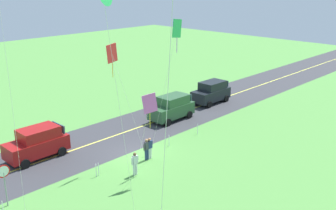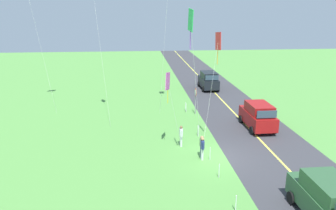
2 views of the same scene
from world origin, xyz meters
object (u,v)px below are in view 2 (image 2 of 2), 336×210
Objects in this scene: car_parked_east_far at (209,80)px; person_adult_near at (181,135)px; kite_red_low at (168,82)px; stop_sign at (196,96)px; person_adult_companion at (202,146)px; kite_blue_mid at (218,43)px; car_parked_west_near at (327,199)px; person_child_watcher at (202,148)px; car_suv_foreground at (258,115)px; kite_yellow_high at (191,23)px.

car_parked_east_far is 2.75× the size of person_adult_near.
kite_red_low reaches higher than person_adult_near.
stop_sign reaches higher than person_adult_companion.
person_adult_near is at bearing 162.11° from stop_sign.
person_adult_companion is 7.08m from kite_blue_mid.
person_adult_near is at bearing 22.05° from person_adult_companion.
car_parked_west_near is 2.75× the size of person_adult_near.
stop_sign is at bearing -111.86° from person_child_watcher.
car_parked_west_near is at bearing -143.56° from kite_red_low.
person_adult_companion is at bearing -127.81° from kite_red_low.
stop_sign is (4.45, 4.59, 0.65)m from car_suv_foreground.
kite_blue_mid is at bearing -137.07° from person_child_watcher.
person_child_watcher is at bearing 32.61° from car_parked_west_near.
person_adult_companion is 0.19× the size of kite_blue_mid.
car_parked_west_near is at bearing -144.04° from person_adult_near.
stop_sign is 8.00m from person_adult_near.
person_adult_near is 9.08m from kite_yellow_high.
person_adult_companion is at bearing 31.56° from car_parked_west_near.
person_child_watcher is 8.44m from kite_yellow_high.
kite_blue_mid is 4.50m from kite_yellow_high.
car_parked_east_far is 19.65m from kite_red_low.
person_adult_near is at bearing -67.23° from kite_red_low.
kite_red_low reaches higher than person_adult_companion.
kite_yellow_high is at bearing 164.25° from car_parked_east_far.
car_parked_west_near is 17.40m from stop_sign.
car_parked_east_far is 20.22m from person_adult_companion.
person_child_watcher is at bearing -39.04° from kite_yellow_high.
person_adult_near is (-17.53, 5.95, -0.29)m from car_parked_east_far.
kite_blue_mid is (-17.92, 3.55, 6.47)m from car_parked_east_far.
car_suv_foreground reaches higher than person_child_watcher.
stop_sign reaches higher than car_parked_east_far.
car_suv_foreground is 7.88m from person_adult_companion.
kite_blue_mid reaches higher than person_child_watcher.
car_suv_foreground is 8.07m from person_child_watcher.
kite_red_low is at bearing 90.65° from kite_blue_mid.
car_suv_foreground is 9.60m from kite_red_low.
car_parked_west_near is 0.44× the size of kite_yellow_high.
person_child_watcher is 5.04m from kite_red_low.
person_child_watcher is (-0.27, 0.01, 0.00)m from person_adult_companion.
kite_red_low is 5.42m from kite_yellow_high.
car_suv_foreground and car_parked_west_near have the same top height.
car_parked_west_near is 11.10m from person_adult_near.
kite_red_low reaches higher than stop_sign.
stop_sign is 10.07m from person_child_watcher.
car_parked_east_far is 0.52× the size of kite_blue_mid.
car_suv_foreground is 2.75× the size of person_adult_near.
kite_yellow_high is at bearing 139.16° from person_adult_companion.
kite_yellow_high is (5.67, 5.77, 7.93)m from car_parked_west_near.
kite_yellow_high is at bearing 45.47° from car_parked_west_near.
kite_yellow_high is at bearing -176.06° from person_adult_near.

